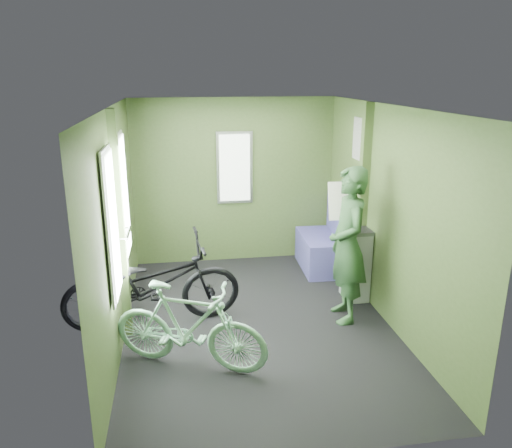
% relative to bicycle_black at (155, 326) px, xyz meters
% --- Properties ---
extents(room, '(4.00, 4.02, 2.31)m').
position_rel_bicycle_black_xyz_m(room, '(1.06, -0.07, 1.44)').
color(room, black).
rests_on(room, ground).
extents(bicycle_black, '(1.95, 1.01, 1.06)m').
position_rel_bicycle_black_xyz_m(bicycle_black, '(0.00, 0.00, 0.00)').
color(bicycle_black, black).
rests_on(bicycle_black, ground).
extents(bicycle_mint, '(1.56, 1.10, 0.93)m').
position_rel_bicycle_black_xyz_m(bicycle_mint, '(0.34, -0.88, 0.00)').
color(bicycle_mint, '#95D5B2').
rests_on(bicycle_mint, ground).
extents(passenger, '(0.43, 0.69, 1.70)m').
position_rel_bicycle_black_xyz_m(passenger, '(2.06, -0.13, 0.85)').
color(passenger, '#294B29').
rests_on(passenger, ground).
extents(waste_box, '(0.26, 0.36, 0.87)m').
position_rel_bicycle_black_xyz_m(waste_box, '(2.35, 0.35, 0.44)').
color(waste_box, gray).
rests_on(waste_box, ground).
extents(bench_seat, '(0.56, 0.96, 1.00)m').
position_rel_bicycle_black_xyz_m(bench_seat, '(2.24, 1.34, 0.29)').
color(bench_seat, navy).
rests_on(bench_seat, ground).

